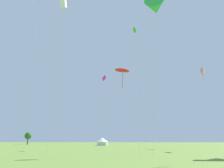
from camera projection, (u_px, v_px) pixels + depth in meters
kite_pink_box at (202, 71)px, 58.39m from camera, size 1.68×2.91×21.36m
kite_white_box at (63, 3)px, 29.10m from camera, size 0.79×1.57×20.98m
kite_red_parafoil at (122, 70)px, 28.82m from camera, size 3.23×1.78×11.39m
kite_green_delta at (155, 7)px, 29.51m from camera, size 3.45×3.67×21.64m
kite_green_parafoil at (135, 30)px, 36.58m from camera, size 1.36×3.47×20.73m
kite_magenta_diamond at (104, 80)px, 46.86m from camera, size 1.30×1.72×16.04m
festival_tent_center at (102, 141)px, 73.81m from camera, size 4.18×4.18×2.72m
tree_distant_left at (28, 136)px, 91.03m from camera, size 2.94×2.94×5.14m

